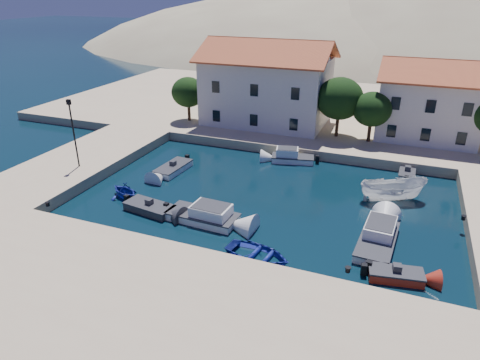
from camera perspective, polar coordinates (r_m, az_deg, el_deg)
name	(u,v)px	position (r m, az deg, el deg)	size (l,w,h in m)	color
ground	(217,264)	(27.73, -3.15, -11.11)	(400.00, 400.00, 0.00)	black
quay_south	(168,320)	(23.32, -9.59, -17.95)	(52.00, 12.00, 1.00)	tan
quay_west	(82,161)	(44.61, -20.34, 2.34)	(8.00, 20.00, 1.00)	tan
quay_north	(344,112)	(60.95, 13.75, 8.84)	(80.00, 36.00, 1.00)	tan
hills	(440,124)	(149.76, 25.10, 6.74)	(254.00, 176.00, 99.00)	gray
building_left	(267,81)	(51.90, 3.63, 13.03)	(14.70, 9.45, 9.70)	silver
building_mid	(430,98)	(50.66, 24.02, 9.90)	(10.50, 8.40, 8.30)	silver
trees	(354,103)	(47.52, 14.91, 9.86)	(37.30, 5.30, 6.45)	#382314
lamppost	(73,127)	(40.92, -21.40, 6.59)	(0.35, 0.25, 6.22)	black
bollards	(277,228)	(29.33, 4.98, -6.34)	(29.36, 9.56, 0.30)	black
motorboat_grey_sw	(150,208)	(34.27, -11.94, -3.64)	(4.27, 2.36, 1.25)	#323237
cabin_cruiser_south	(202,215)	(32.27, -5.04, -4.65)	(5.52, 2.56, 1.60)	white
rowboat_south	(258,258)	(28.25, 2.35, -10.35)	(3.11, 4.36, 0.90)	#1B2997
motorboat_red_se	(396,275)	(27.87, 20.06, -11.83)	(3.39, 1.95, 1.25)	maroon
cabin_cruiser_east	(377,240)	(30.64, 17.85, -7.57)	(2.64, 5.76, 1.60)	white
boat_east	(391,200)	(37.47, 19.52, -2.56)	(2.06, 5.49, 2.12)	white
motorboat_white_ne	(407,174)	(42.48, 21.37, 0.79)	(1.49, 3.08, 1.25)	white
rowboat_west	(126,197)	(37.14, -15.02, -2.19)	(2.50, 2.89, 1.52)	#1B2997
motorboat_white_west	(173,168)	(41.25, -8.88, 1.55)	(2.18, 4.39, 1.25)	white
cabin_cruiser_north	(293,157)	(43.26, 7.05, 3.02)	(4.46, 2.63, 1.60)	white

